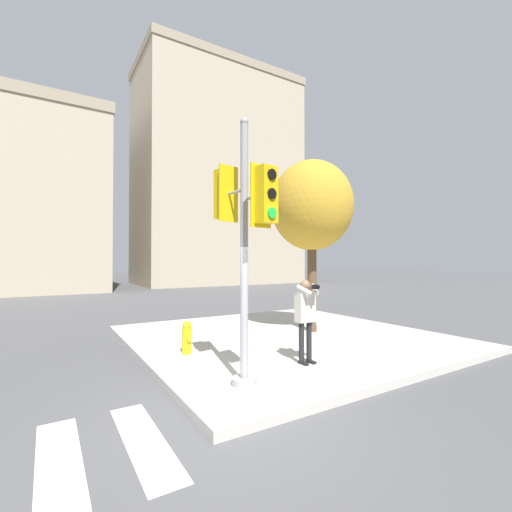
# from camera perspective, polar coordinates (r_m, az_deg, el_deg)

# --- Properties ---
(ground_plane) EXTENTS (160.00, 160.00, 0.00)m
(ground_plane) POSITION_cam_1_polar(r_m,az_deg,el_deg) (5.42, -4.20, -25.49)
(ground_plane) COLOR #4C4C4F
(sidewalk_corner) EXTENTS (8.00, 8.00, 0.17)m
(sidewalk_corner) POSITION_cam_1_polar(r_m,az_deg,el_deg) (10.00, 4.67, -13.43)
(sidewalk_corner) COLOR #BCB7AD
(sidewalk_corner) RESTS_ON ground_plane
(traffic_signal_pole) EXTENTS (0.57, 1.44, 4.56)m
(traffic_signal_pole) POSITION_cam_1_polar(r_m,az_deg,el_deg) (5.85, -2.03, 4.91)
(traffic_signal_pole) COLOR #939399
(traffic_signal_pole) RESTS_ON sidewalk_corner
(person_photographer) EXTENTS (0.58, 0.54, 1.71)m
(person_photographer) POSITION_cam_1_polar(r_m,az_deg,el_deg) (7.21, 8.36, -9.44)
(person_photographer) COLOR black
(person_photographer) RESTS_ON sidewalk_corner
(street_tree) EXTENTS (2.46, 2.46, 5.12)m
(street_tree) POSITION_cam_1_polar(r_m,az_deg,el_deg) (10.51, 9.28, 8.17)
(street_tree) COLOR brown
(street_tree) RESTS_ON sidewalk_corner
(fire_hydrant) EXTENTS (0.22, 0.28, 0.74)m
(fire_hydrant) POSITION_cam_1_polar(r_m,az_deg,el_deg) (8.10, -11.44, -13.16)
(fire_hydrant) COLOR yellow
(fire_hydrant) RESTS_ON sidewalk_corner
(building_right) EXTENTS (16.18, 9.12, 21.76)m
(building_right) POSITION_cam_1_polar(r_m,az_deg,el_deg) (36.86, -6.39, 12.68)
(building_right) COLOR tan
(building_right) RESTS_ON ground_plane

